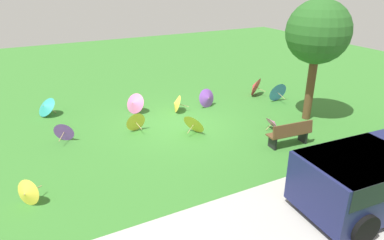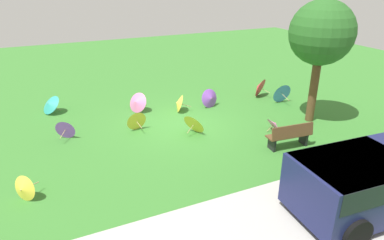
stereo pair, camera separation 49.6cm
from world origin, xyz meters
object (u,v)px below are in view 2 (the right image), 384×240
object	(u,v)px
parasol_pink_2	(137,102)
parasol_purple_1	(66,129)
van_dark	(376,177)
parasol_teal_0	(50,104)
parasol_red_0	(259,87)
parasol_yellow_4	(136,120)
shade_tree	(322,34)
parasol_yellow_3	(23,189)
parasol_pink_0	(274,124)
parasol_yellow_1	(195,123)
parasol_yellow_2	(178,103)
parasol_blue_0	(281,93)
park_bench	(290,135)
parasol_purple_0	(210,98)

from	to	relation	value
parasol_pink_2	parasol_purple_1	bearing A→B (deg)	25.09
van_dark	parasol_teal_0	world-z (taller)	van_dark
parasol_red_0	parasol_yellow_4	distance (m)	6.67
shade_tree	parasol_yellow_3	size ratio (longest dim) A/B	6.56
van_dark	parasol_pink_0	xyz separation A→B (m)	(-0.67, -4.83, -0.63)
van_dark	parasol_yellow_1	bearing A→B (deg)	-69.91
parasol_yellow_2	parasol_blue_0	bearing A→B (deg)	169.02
parasol_blue_0	van_dark	bearing A→B (deg)	68.36
van_dark	parasol_blue_0	distance (m)	7.85
park_bench	parasol_purple_0	xyz separation A→B (m)	(0.67, -4.57, -0.04)
parasol_purple_0	parasol_yellow_1	world-z (taller)	parasol_purple_0
parasol_purple_0	parasol_red_0	xyz separation A→B (m)	(-2.85, -0.37, 0.04)
shade_tree	parasol_red_0	xyz separation A→B (m)	(0.17, -3.36, -3.02)
van_dark	parasol_pink_2	size ratio (longest dim) A/B	4.40
shade_tree	van_dark	bearing A→B (deg)	62.58
parasol_purple_0	parasol_yellow_3	distance (m)	8.65
shade_tree	parasol_yellow_1	world-z (taller)	shade_tree
parasol_yellow_2	shade_tree	bearing A→B (deg)	145.23
van_dark	parasol_yellow_3	xyz separation A→B (m)	(8.05, -4.04, -0.55)
parasol_yellow_2	parasol_pink_2	bearing A→B (deg)	-23.76
parasol_teal_0	parasol_red_0	bearing A→B (deg)	168.73
shade_tree	parasol_pink_0	size ratio (longest dim) A/B	7.22
van_dark	park_bench	bearing A→B (deg)	-94.60
parasol_purple_0	shade_tree	bearing A→B (deg)	135.24
park_bench	parasol_red_0	bearing A→B (deg)	-113.81
parasol_red_0	parasol_yellow_3	world-z (taller)	parasol_red_0
parasol_blue_0	parasol_yellow_1	bearing A→B (deg)	15.10
parasol_purple_1	parasol_pink_0	bearing A→B (deg)	159.83
shade_tree	parasol_pink_2	size ratio (longest dim) A/B	4.43
parasol_pink_0	parasol_yellow_1	distance (m)	3.04
shade_tree	parasol_pink_2	xyz separation A→B (m)	(6.16, -3.86, -3.05)
parasol_yellow_1	parasol_yellow_4	size ratio (longest dim) A/B	1.29
van_dark	parasol_purple_1	bearing A→B (deg)	-48.64
parasol_yellow_2	parasol_yellow_3	xyz separation A→B (m)	(6.16, 4.17, -0.03)
parasol_red_0	parasol_yellow_2	bearing A→B (deg)	2.99
parasol_yellow_1	parasol_yellow_3	distance (m)	6.17
van_dark	parasol_purple_0	world-z (taller)	van_dark
parasol_pink_0	parasol_yellow_1	size ratio (longest dim) A/B	0.64
parasol_yellow_3	parasol_pink_2	bearing A→B (deg)	-132.71
parasol_teal_0	parasol_pink_0	world-z (taller)	parasol_teal_0
shade_tree	parasol_yellow_3	world-z (taller)	shade_tree
shade_tree	parasol_blue_0	distance (m)	3.76
parasol_purple_0	parasol_blue_0	world-z (taller)	parasol_blue_0
van_dark	parasol_pink_0	distance (m)	4.91
van_dark	parasol_yellow_4	size ratio (longest dim) A/B	5.90
van_dark	parasol_blue_0	size ratio (longest dim) A/B	5.05
parasol_teal_0	parasol_yellow_1	bearing A→B (deg)	137.48
shade_tree	parasol_purple_0	distance (m)	5.24
parasol_purple_0	parasol_purple_1	bearing A→B (deg)	5.23
parasol_purple_0	parasol_red_0	size ratio (longest dim) A/B	0.87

